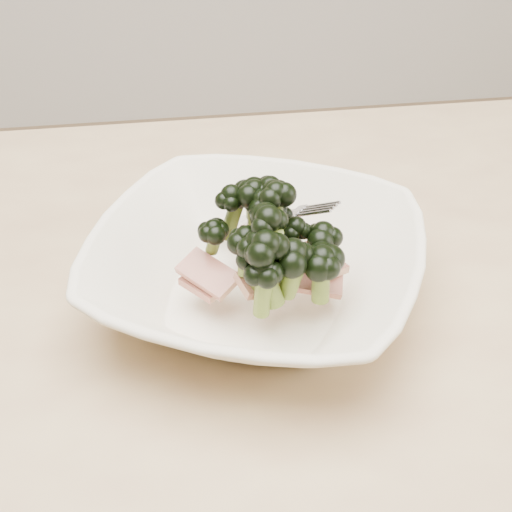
% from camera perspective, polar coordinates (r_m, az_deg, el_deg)
% --- Properties ---
extents(dining_table, '(1.20, 0.80, 0.75)m').
position_cam_1_polar(dining_table, '(0.72, -8.96, -10.99)').
color(dining_table, tan).
rests_on(dining_table, ground).
extents(broccoli_dish, '(0.38, 0.38, 0.13)m').
position_cam_1_polar(broccoli_dish, '(0.63, 0.13, -0.68)').
color(broccoli_dish, white).
rests_on(broccoli_dish, dining_table).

